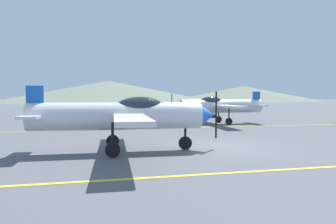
{
  "coord_description": "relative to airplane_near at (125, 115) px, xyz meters",
  "views": [
    {
      "loc": [
        -4.94,
        -11.91,
        2.15
      ],
      "look_at": [
        -0.94,
        6.0,
        1.2
      ],
      "focal_mm": 32.02,
      "sensor_mm": 36.0,
      "label": 1
    }
  ],
  "objects": [
    {
      "name": "ground_plane",
      "position": [
        4.05,
        0.24,
        -1.44
      ],
      "size": [
        400.0,
        400.0,
        0.0
      ],
      "primitive_type": "plane",
      "color": "#54565B"
    },
    {
      "name": "apron_line_far",
      "position": [
        4.05,
        7.92,
        -1.43
      ],
      "size": [
        80.0,
        0.16,
        0.01
      ],
      "primitive_type": "cube",
      "color": "yellow",
      "rests_on": "ground_plane"
    },
    {
      "name": "airplane_near",
      "position": [
        0.0,
        0.0,
        0.0
      ],
      "size": [
        7.38,
        8.51,
        2.55
      ],
      "color": "silver",
      "rests_on": "ground_plane"
    },
    {
      "name": "car_sedan",
      "position": [
        9.41,
        18.88,
        -0.59
      ],
      "size": [
        2.68,
        4.58,
        1.62
      ],
      "color": "white",
      "rests_on": "ground_plane"
    },
    {
      "name": "airplane_mid",
      "position": [
        8.05,
        10.38,
        0.0
      ],
      "size": [
        7.35,
        8.48,
        2.55
      ],
      "color": "silver",
      "rests_on": "ground_plane"
    },
    {
      "name": "hill_centerleft",
      "position": [
        2.02,
        112.1,
        2.79
      ],
      "size": [
        86.94,
        86.94,
        8.46
      ],
      "primitive_type": "cone",
      "color": "slate",
      "rests_on": "ground_plane"
    },
    {
      "name": "apron_line_near",
      "position": [
        4.05,
        -3.95,
        -1.43
      ],
      "size": [
        80.0,
        0.16,
        0.01
      ],
      "primitive_type": "cube",
      "color": "yellow",
      "rests_on": "ground_plane"
    },
    {
      "name": "hill_centerright",
      "position": [
        67.77,
        125.41,
        2.2
      ],
      "size": [
        71.93,
        71.93,
        7.27
      ],
      "primitive_type": "cone",
      "color": "slate",
      "rests_on": "ground_plane"
    }
  ]
}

